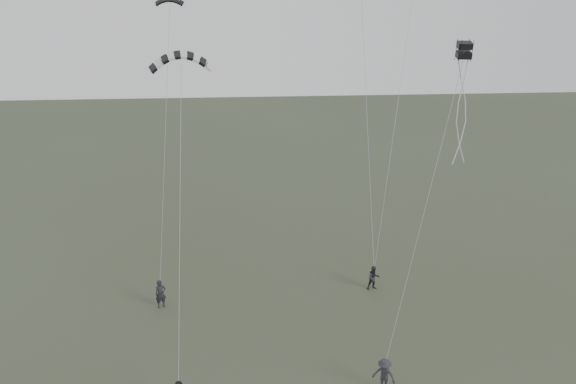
{
  "coord_description": "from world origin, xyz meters",
  "views": [
    {
      "loc": [
        -0.57,
        -22.31,
        18.08
      ],
      "look_at": [
        1.59,
        6.04,
        7.3
      ],
      "focal_mm": 35.0,
      "sensor_mm": 36.0,
      "label": 1
    }
  ],
  "objects_px": {
    "flyer_left": "(161,294)",
    "flyer_right": "(374,278)",
    "flyer_far": "(384,375)",
    "kite_striped": "(181,55)",
    "kite_box": "(464,50)",
    "kite_dark_small": "(169,0)"
  },
  "relations": [
    {
      "from": "flyer_far",
      "to": "kite_box",
      "type": "relative_size",
      "value": 2.41
    },
    {
      "from": "flyer_right",
      "to": "kite_dark_small",
      "type": "xyz_separation_m",
      "value": [
        -11.99,
        5.45,
        16.19
      ]
    },
    {
      "from": "flyer_left",
      "to": "kite_dark_small",
      "type": "height_order",
      "value": "kite_dark_small"
    },
    {
      "from": "flyer_left",
      "to": "kite_striped",
      "type": "relative_size",
      "value": 0.59
    },
    {
      "from": "kite_dark_small",
      "to": "flyer_right",
      "type": "bearing_deg",
      "value": -25.66
    },
    {
      "from": "flyer_left",
      "to": "kite_dark_small",
      "type": "relative_size",
      "value": 1.07
    },
    {
      "from": "kite_striped",
      "to": "kite_box",
      "type": "xyz_separation_m",
      "value": [
        13.36,
        -1.44,
        0.27
      ]
    },
    {
      "from": "flyer_far",
      "to": "kite_box",
      "type": "height_order",
      "value": "kite_box"
    },
    {
      "from": "flyer_left",
      "to": "flyer_right",
      "type": "bearing_deg",
      "value": -16.89
    },
    {
      "from": "flyer_far",
      "to": "flyer_left",
      "type": "bearing_deg",
      "value": 177.25
    },
    {
      "from": "kite_box",
      "to": "flyer_right",
      "type": "bearing_deg",
      "value": 134.13
    },
    {
      "from": "flyer_right",
      "to": "kite_dark_small",
      "type": "height_order",
      "value": "kite_dark_small"
    },
    {
      "from": "flyer_far",
      "to": "kite_striped",
      "type": "xyz_separation_m",
      "value": [
        -9.13,
        6.77,
        13.85
      ]
    },
    {
      "from": "flyer_left",
      "to": "kite_striped",
      "type": "height_order",
      "value": "kite_striped"
    },
    {
      "from": "flyer_far",
      "to": "kite_striped",
      "type": "distance_m",
      "value": 17.91
    },
    {
      "from": "flyer_far",
      "to": "kite_striped",
      "type": "relative_size",
      "value": 0.59
    },
    {
      "from": "kite_box",
      "to": "kite_striped",
      "type": "bearing_deg",
      "value": -177.01
    },
    {
      "from": "flyer_right",
      "to": "kite_box",
      "type": "distance_m",
      "value": 14.96
    },
    {
      "from": "flyer_left",
      "to": "flyer_right",
      "type": "relative_size",
      "value": 1.11
    },
    {
      "from": "flyer_left",
      "to": "flyer_far",
      "type": "height_order",
      "value": "flyer_left"
    },
    {
      "from": "kite_dark_small",
      "to": "kite_box",
      "type": "bearing_deg",
      "value": -33.54
    },
    {
      "from": "flyer_left",
      "to": "flyer_far",
      "type": "relative_size",
      "value": 1.0
    }
  ]
}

